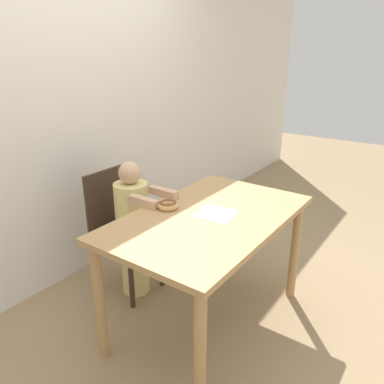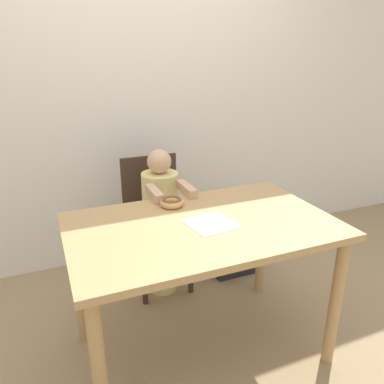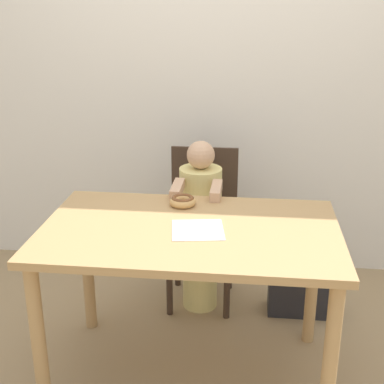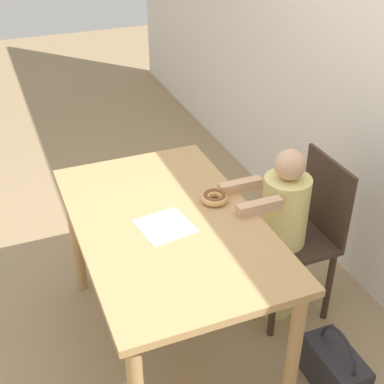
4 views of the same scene
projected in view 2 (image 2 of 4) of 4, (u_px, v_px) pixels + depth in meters
name	position (u px, v px, depth m)	size (l,w,h in m)	color
ground_plane	(201.00, 347.00, 2.08)	(12.00, 12.00, 0.00)	#997F5B
wall_back	(134.00, 96.00, 2.69)	(8.00, 0.05, 2.50)	silver
dining_table	(202.00, 242.00, 1.85)	(1.29, 0.80, 0.76)	tan
chair	(156.00, 220.00, 2.54)	(0.39, 0.40, 0.89)	#38281E
child_figure	(161.00, 223.00, 2.43)	(0.25, 0.43, 0.99)	#E0D17F
donut	(172.00, 202.00, 2.00)	(0.13, 0.13, 0.05)	tan
napkin	(211.00, 223.00, 1.81)	(0.25, 0.25, 0.00)	white
handbag	(235.00, 257.00, 2.76)	(0.33, 0.17, 0.35)	#232328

